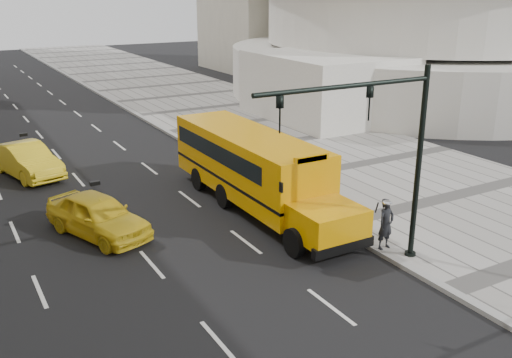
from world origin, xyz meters
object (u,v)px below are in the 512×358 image
school_bus (252,164)px  taxi_far (27,160)px  pedestrian (386,224)px  taxi_near (98,215)px  traffic_signal (386,146)px

school_bus → taxi_far: bearing=130.8°
taxi_far → pedestrian: bearing=-73.0°
taxi_near → pedestrian: size_ratio=2.57×
pedestrian → taxi_far: bearing=116.1°
taxi_near → traffic_signal: 10.51m
traffic_signal → pedestrian: bearing=39.3°
taxi_near → traffic_signal: traffic_signal is taller
school_bus → pedestrian: (1.71, -6.15, -0.73)m
taxi_near → taxi_far: taxi_far is taller
taxi_near → pedestrian: 10.18m
school_bus → traffic_signal: traffic_signal is taller
taxi_near → traffic_signal: (7.03, -7.07, 3.32)m
school_bus → taxi_near: bearing=179.2°
school_bus → pedestrian: 6.42m
taxi_near → school_bus: bearing=-21.6°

